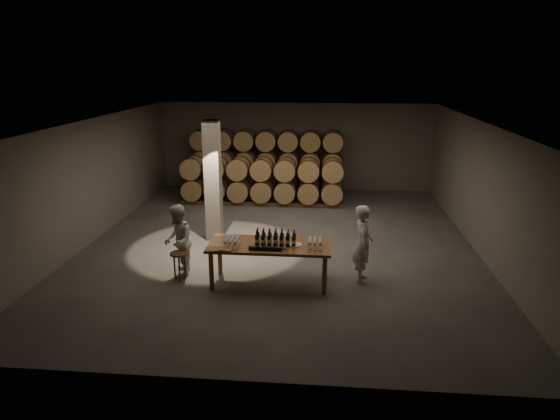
# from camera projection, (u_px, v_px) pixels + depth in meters

# --- Properties ---
(room) EXTENTS (12.00, 12.00, 12.00)m
(room) POSITION_uv_depth(u_px,v_px,m) (213.00, 181.00, 13.13)
(room) COLOR #4A4846
(room) RESTS_ON ground
(tasting_table) EXTENTS (2.60, 1.10, 0.90)m
(tasting_table) POSITION_uv_depth(u_px,v_px,m) (270.00, 249.00, 10.62)
(tasting_table) COLOR brown
(tasting_table) RESTS_ON ground
(barrel_stack_back) EXTENTS (5.48, 0.95, 2.31)m
(barrel_stack_back) POSITION_uv_depth(u_px,v_px,m) (267.00, 161.00, 17.94)
(barrel_stack_back) COLOR brown
(barrel_stack_back) RESTS_ON ground
(barrel_stack_front) EXTENTS (5.48, 0.95, 1.57)m
(barrel_stack_front) POSITION_uv_depth(u_px,v_px,m) (262.00, 180.00, 16.71)
(barrel_stack_front) COLOR brown
(barrel_stack_front) RESTS_ON ground
(bottle_cluster) EXTENTS (0.87, 0.24, 0.34)m
(bottle_cluster) POSITION_uv_depth(u_px,v_px,m) (276.00, 239.00, 10.52)
(bottle_cluster) COLOR black
(bottle_cluster) RESTS_ON tasting_table
(lying_bottles) EXTENTS (0.79, 0.09, 0.09)m
(lying_bottles) POSITION_uv_depth(u_px,v_px,m) (266.00, 248.00, 10.22)
(lying_bottles) COLOR black
(lying_bottles) RESTS_ON tasting_table
(glass_cluster_left) EXTENTS (0.30, 0.52, 0.16)m
(glass_cluster_left) POSITION_uv_depth(u_px,v_px,m) (232.00, 239.00, 10.55)
(glass_cluster_left) COLOR silver
(glass_cluster_left) RESTS_ON tasting_table
(glass_cluster_right) EXTENTS (0.30, 0.41, 0.17)m
(glass_cluster_right) POSITION_uv_depth(u_px,v_px,m) (315.00, 241.00, 10.40)
(glass_cluster_right) COLOR silver
(glass_cluster_right) RESTS_ON tasting_table
(plate) EXTENTS (0.30, 0.30, 0.02)m
(plate) POSITION_uv_depth(u_px,v_px,m) (295.00, 245.00, 10.53)
(plate) COLOR white
(plate) RESTS_ON tasting_table
(notebook_near) EXTENTS (0.27, 0.23, 0.03)m
(notebook_near) POSITION_uv_depth(u_px,v_px,m) (226.00, 250.00, 10.23)
(notebook_near) COLOR brown
(notebook_near) RESTS_ON tasting_table
(notebook_corner) EXTENTS (0.30, 0.35, 0.03)m
(notebook_corner) POSITION_uv_depth(u_px,v_px,m) (213.00, 249.00, 10.28)
(notebook_corner) COLOR brown
(notebook_corner) RESTS_ON tasting_table
(pen) EXTENTS (0.15, 0.02, 0.01)m
(pen) POSITION_uv_depth(u_px,v_px,m) (234.00, 250.00, 10.22)
(pen) COLOR black
(pen) RESTS_ON tasting_table
(stool) EXTENTS (0.38, 0.38, 0.64)m
(stool) POSITION_uv_depth(u_px,v_px,m) (179.00, 258.00, 10.85)
(stool) COLOR brown
(stool) RESTS_ON ground
(person_man) EXTENTS (0.42, 0.63, 1.72)m
(person_man) POSITION_uv_depth(u_px,v_px,m) (363.00, 244.00, 10.72)
(person_man) COLOR silver
(person_man) RESTS_ON ground
(person_woman) EXTENTS (0.76, 0.90, 1.64)m
(person_woman) POSITION_uv_depth(u_px,v_px,m) (178.00, 241.00, 11.00)
(person_woman) COLOR silver
(person_woman) RESTS_ON ground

